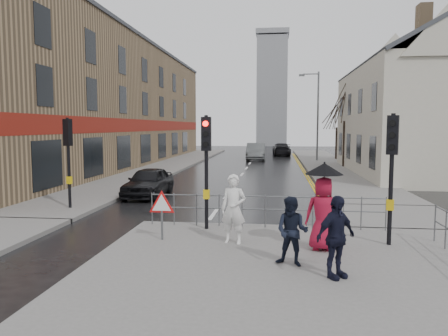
% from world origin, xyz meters
% --- Properties ---
extents(ground, '(120.00, 120.00, 0.00)m').
position_xyz_m(ground, '(0.00, 0.00, 0.00)').
color(ground, black).
rests_on(ground, ground).
extents(near_pavement, '(10.00, 9.00, 0.14)m').
position_xyz_m(near_pavement, '(3.00, -3.50, 0.07)').
color(near_pavement, '#605E5B').
rests_on(near_pavement, ground).
extents(left_pavement, '(4.00, 44.00, 0.14)m').
position_xyz_m(left_pavement, '(-6.50, 23.00, 0.07)').
color(left_pavement, '#605E5B').
rests_on(left_pavement, ground).
extents(right_pavement, '(4.00, 40.00, 0.14)m').
position_xyz_m(right_pavement, '(6.50, 25.00, 0.07)').
color(right_pavement, '#605E5B').
rests_on(right_pavement, ground).
extents(pavement_bridge_right, '(4.00, 4.20, 0.14)m').
position_xyz_m(pavement_bridge_right, '(6.50, 3.00, 0.07)').
color(pavement_bridge_right, '#605E5B').
rests_on(pavement_bridge_right, ground).
extents(building_left_terrace, '(8.00, 42.00, 10.00)m').
position_xyz_m(building_left_terrace, '(-12.00, 22.00, 5.00)').
color(building_left_terrace, '#8C7150').
rests_on(building_left_terrace, ground).
extents(building_right_cream, '(9.00, 16.40, 10.10)m').
position_xyz_m(building_right_cream, '(12.00, 18.00, 4.78)').
color(building_right_cream, '#B7B2A0').
rests_on(building_right_cream, ground).
extents(church_tower, '(5.00, 5.00, 18.00)m').
position_xyz_m(church_tower, '(1.50, 62.00, 9.00)').
color(church_tower, gray).
rests_on(church_tower, ground).
extents(traffic_signal_near_left, '(0.28, 0.27, 3.40)m').
position_xyz_m(traffic_signal_near_left, '(0.20, 0.20, 2.46)').
color(traffic_signal_near_left, black).
rests_on(traffic_signal_near_left, near_pavement).
extents(traffic_signal_near_right, '(0.34, 0.33, 3.40)m').
position_xyz_m(traffic_signal_near_right, '(5.20, -1.00, 2.46)').
color(traffic_signal_near_right, black).
rests_on(traffic_signal_near_right, near_pavement).
extents(traffic_signal_far_left, '(0.34, 0.33, 3.40)m').
position_xyz_m(traffic_signal_far_left, '(-5.50, 3.00, 2.46)').
color(traffic_signal_far_left, black).
rests_on(traffic_signal_far_left, left_pavement).
extents(guard_railing_front, '(7.14, 0.04, 1.00)m').
position_xyz_m(guard_railing_front, '(1.95, 0.60, 0.86)').
color(guard_railing_front, '#595B5E').
rests_on(guard_railing_front, near_pavement).
extents(warning_sign, '(0.80, 0.07, 1.35)m').
position_xyz_m(warning_sign, '(-0.80, -1.21, 1.04)').
color(warning_sign, '#595B5E').
rests_on(warning_sign, near_pavement).
extents(street_lamp, '(1.83, 0.25, 8.00)m').
position_xyz_m(street_lamp, '(5.82, 28.00, 4.71)').
color(street_lamp, '#595B5E').
rests_on(street_lamp, right_pavement).
extents(tree_near, '(2.40, 2.40, 6.58)m').
position_xyz_m(tree_near, '(7.50, 22.00, 5.14)').
color(tree_near, black).
rests_on(tree_near, right_pavement).
extents(tree_far, '(2.40, 2.40, 5.64)m').
position_xyz_m(tree_far, '(8.00, 30.00, 4.42)').
color(tree_far, black).
rests_on(tree_far, right_pavement).
extents(pedestrian_a, '(0.74, 0.55, 1.83)m').
position_xyz_m(pedestrian_a, '(1.16, -1.33, 1.05)').
color(pedestrian_a, silver).
rests_on(pedestrian_a, near_pavement).
extents(pedestrian_b, '(0.89, 0.79, 1.53)m').
position_xyz_m(pedestrian_b, '(2.62, -3.02, 0.91)').
color(pedestrian_b, black).
rests_on(pedestrian_b, near_pavement).
extents(pedestrian_with_umbrella, '(0.96, 0.96, 2.18)m').
position_xyz_m(pedestrian_with_umbrella, '(3.44, -1.70, 1.29)').
color(pedestrian_with_umbrella, maroon).
rests_on(pedestrian_with_umbrella, near_pavement).
extents(pedestrian_d, '(1.04, 0.93, 1.69)m').
position_xyz_m(pedestrian_d, '(3.47, -3.73, 0.99)').
color(pedestrian_d, black).
rests_on(pedestrian_d, near_pavement).
extents(car_parked, '(1.75, 4.00, 1.34)m').
position_xyz_m(car_parked, '(-3.55, 6.77, 0.67)').
color(car_parked, black).
rests_on(car_parked, ground).
extents(car_mid, '(1.82, 5.01, 1.64)m').
position_xyz_m(car_mid, '(0.35, 29.30, 0.82)').
color(car_mid, '#505456').
rests_on(car_mid, ground).
extents(car_far, '(2.09, 4.86, 1.40)m').
position_xyz_m(car_far, '(2.87, 36.40, 0.70)').
color(car_far, black).
rests_on(car_far, ground).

